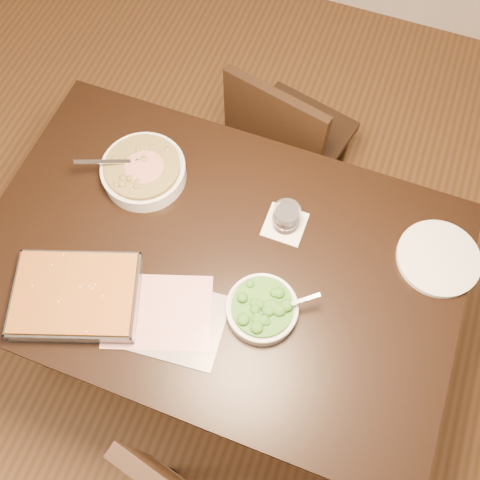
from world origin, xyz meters
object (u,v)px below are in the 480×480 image
at_px(broccoli_bowl, 262,309).
at_px(stew_bowl, 144,171).
at_px(baking_dish, 76,296).
at_px(table, 219,270).
at_px(wine_tumbler, 286,217).
at_px(dinner_plate, 438,258).
at_px(chair_far, 285,140).

bearing_deg(broccoli_bowl, stew_bowl, 149.61).
xyz_separation_m(broccoli_bowl, baking_dish, (-0.49, -0.15, 0.00)).
height_order(table, wine_tumbler, wine_tumbler).
xyz_separation_m(baking_dish, dinner_plate, (0.92, 0.47, -0.02)).
xyz_separation_m(stew_bowl, baking_dish, (-0.00, -0.43, -0.01)).
height_order(stew_bowl, wine_tumbler, stew_bowl).
xyz_separation_m(broccoli_bowl, dinner_plate, (0.43, 0.33, -0.02)).
distance_m(baking_dish, chair_far, 1.02).
distance_m(table, wine_tumbler, 0.27).
height_order(baking_dish, dinner_plate, baking_dish).
bearing_deg(baking_dish, dinner_plate, 8.11).
relative_size(baking_dish, wine_tumbler, 4.55).
distance_m(broccoli_bowl, wine_tumbler, 0.28).
relative_size(stew_bowl, wine_tumbler, 3.02).
bearing_deg(baking_dish, table, 19.27).
bearing_deg(broccoli_bowl, dinner_plate, 37.69).
bearing_deg(baking_dish, wine_tumbler, 23.16).
bearing_deg(dinner_plate, table, -159.75).
xyz_separation_m(table, dinner_plate, (0.60, 0.22, 0.10)).
bearing_deg(stew_bowl, dinner_plate, 2.68).
relative_size(broccoli_bowl, chair_far, 0.25).
distance_m(stew_bowl, wine_tumbler, 0.46).
height_order(baking_dish, wine_tumbler, wine_tumbler).
bearing_deg(baking_dish, chair_far, 51.28).
height_order(stew_bowl, baking_dish, stew_bowl).
xyz_separation_m(table, baking_dish, (-0.32, -0.25, 0.13)).
bearing_deg(wine_tumbler, broccoli_bowl, -84.69).
bearing_deg(dinner_plate, broccoli_bowl, -142.31).
relative_size(stew_bowl, baking_dish, 0.66).
bearing_deg(dinner_plate, stew_bowl, -177.32).
bearing_deg(wine_tumbler, chair_far, 106.11).
height_order(stew_bowl, chair_far, stew_bowl).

